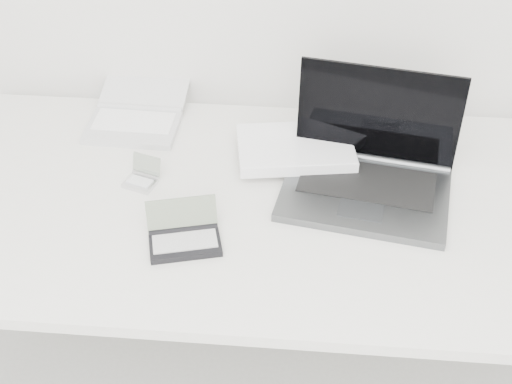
# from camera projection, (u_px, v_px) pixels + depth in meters

# --- Properties ---
(desk) EXTENTS (1.60, 0.80, 0.73)m
(desk) POSITION_uv_depth(u_px,v_px,m) (270.00, 216.00, 1.70)
(desk) COLOR white
(desk) RESTS_ON ground
(laptop_large) EXTENTS (0.54, 0.42, 0.26)m
(laptop_large) POSITION_uv_depth(u_px,v_px,m) (343.00, 163.00, 1.71)
(laptop_large) COLOR #505355
(laptop_large) RESTS_ON desk
(netbook_open_white) EXTENTS (0.25, 0.32, 0.05)m
(netbook_open_white) POSITION_uv_depth(u_px,v_px,m) (137.00, 115.00, 1.91)
(netbook_open_white) COLOR silver
(netbook_open_white) RESTS_ON desk
(pda_silver) EXTENTS (0.09, 0.09, 0.06)m
(pda_silver) POSITION_uv_depth(u_px,v_px,m) (142.00, 178.00, 1.71)
(pda_silver) COLOR silver
(pda_silver) RESTS_ON desk
(palmtop_charcoal) EXTENTS (0.18, 0.15, 0.08)m
(palmtop_charcoal) POSITION_uv_depth(u_px,v_px,m) (184.00, 237.00, 1.55)
(palmtop_charcoal) COLOR black
(palmtop_charcoal) RESTS_ON desk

